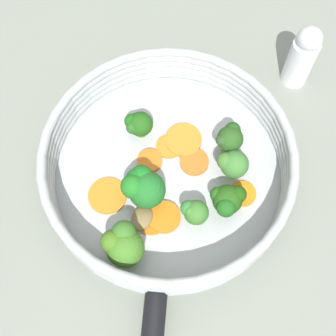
% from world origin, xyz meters
% --- Properties ---
extents(ground_plane, '(4.00, 4.00, 0.00)m').
position_xyz_m(ground_plane, '(0.00, 0.00, 0.00)').
color(ground_plane, gray).
extents(skillet, '(0.29, 0.29, 0.01)m').
position_xyz_m(skillet, '(0.00, 0.00, 0.01)').
color(skillet, '#B2B5B7').
rests_on(skillet, ground_plane).
extents(skillet_rim_wall, '(0.30, 0.30, 0.06)m').
position_xyz_m(skillet_rim_wall, '(0.00, 0.00, 0.04)').
color(skillet_rim_wall, '#AEB1B4').
rests_on(skillet_rim_wall, skillet).
extents(skillet_rivet_left, '(0.01, 0.01, 0.01)m').
position_xyz_m(skillet_rivet_left, '(0.10, 0.10, 0.02)').
color(skillet_rivet_left, '#AFB5B8').
rests_on(skillet_rivet_left, skillet).
extents(skillet_rivet_right, '(0.01, 0.01, 0.01)m').
position_xyz_m(skillet_rivet_right, '(0.03, 0.14, 0.02)').
color(skillet_rivet_right, '#AFB4B9').
rests_on(skillet_rivet_right, skillet).
extents(carrot_slice_0, '(0.06, 0.06, 0.00)m').
position_xyz_m(carrot_slice_0, '(0.04, 0.05, 0.02)').
color(carrot_slice_0, orange).
rests_on(carrot_slice_0, skillet).
extents(carrot_slice_1, '(0.05, 0.05, 0.01)m').
position_xyz_m(carrot_slice_1, '(-0.04, -0.03, 0.02)').
color(carrot_slice_1, orange).
rests_on(carrot_slice_1, skillet).
extents(carrot_slice_2, '(0.04, 0.04, 0.01)m').
position_xyz_m(carrot_slice_2, '(-0.04, -0.00, 0.02)').
color(carrot_slice_2, orange).
rests_on(carrot_slice_2, skillet).
extents(carrot_slice_3, '(0.04, 0.04, 0.00)m').
position_xyz_m(carrot_slice_3, '(-0.07, 0.06, 0.02)').
color(carrot_slice_3, orange).
rests_on(carrot_slice_3, skillet).
extents(carrot_slice_4, '(0.04, 0.04, 0.01)m').
position_xyz_m(carrot_slice_4, '(0.02, -0.02, 0.02)').
color(carrot_slice_4, orange).
rests_on(carrot_slice_4, skillet).
extents(carrot_slice_5, '(0.07, 0.07, 0.00)m').
position_xyz_m(carrot_slice_5, '(0.08, 0.00, 0.02)').
color(carrot_slice_5, orange).
rests_on(carrot_slice_5, skillet).
extents(carrot_slice_6, '(0.04, 0.04, 0.00)m').
position_xyz_m(carrot_slice_6, '(-0.01, -0.03, 0.02)').
color(carrot_slice_6, orange).
rests_on(carrot_slice_6, skillet).
extents(carrot_slice_7, '(0.05, 0.05, 0.01)m').
position_xyz_m(carrot_slice_7, '(0.03, 0.05, 0.02)').
color(carrot_slice_7, orange).
rests_on(carrot_slice_7, skillet).
extents(broccoli_floret_0, '(0.04, 0.04, 0.05)m').
position_xyz_m(broccoli_floret_0, '(-0.08, -0.00, 0.04)').
color(broccoli_floret_0, olive).
rests_on(broccoli_floret_0, skillet).
extents(broccoli_floret_1, '(0.05, 0.05, 0.05)m').
position_xyz_m(broccoli_floret_1, '(0.08, 0.07, 0.05)').
color(broccoli_floret_1, '#7DA056').
rests_on(broccoli_floret_1, skillet).
extents(broccoli_floret_2, '(0.03, 0.03, 0.04)m').
position_xyz_m(broccoli_floret_2, '(-0.00, 0.07, 0.04)').
color(broccoli_floret_2, '#87B36B').
rests_on(broccoli_floret_2, skillet).
extents(broccoli_floret_3, '(0.04, 0.03, 0.04)m').
position_xyz_m(broccoli_floret_3, '(0.01, -0.07, 0.04)').
color(broccoli_floret_3, '#7FA150').
rests_on(broccoli_floret_3, skillet).
extents(broccoli_floret_4, '(0.04, 0.04, 0.04)m').
position_xyz_m(broccoli_floret_4, '(-0.05, 0.07, 0.04)').
color(broccoli_floret_4, '#5E9650').
rests_on(broccoli_floret_4, skillet).
extents(broccoli_floret_5, '(0.04, 0.03, 0.04)m').
position_xyz_m(broccoli_floret_5, '(-0.07, 0.03, 0.04)').
color(broccoli_floret_5, '#6FA25C').
rests_on(broccoli_floret_5, skillet).
extents(broccoli_floret_6, '(0.05, 0.05, 0.05)m').
position_xyz_m(broccoli_floret_6, '(0.04, 0.02, 0.05)').
color(broccoli_floret_6, '#85A566').
rests_on(broccoli_floret_6, skillet).
extents(mushroom_piece_0, '(0.04, 0.04, 0.01)m').
position_xyz_m(mushroom_piece_0, '(0.05, 0.04, 0.02)').
color(mushroom_piece_0, olive).
rests_on(mushroom_piece_0, skillet).
extents(salt_shaker, '(0.04, 0.04, 0.10)m').
position_xyz_m(salt_shaker, '(-0.22, -0.07, 0.05)').
color(salt_shaker, white).
rests_on(salt_shaker, ground_plane).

